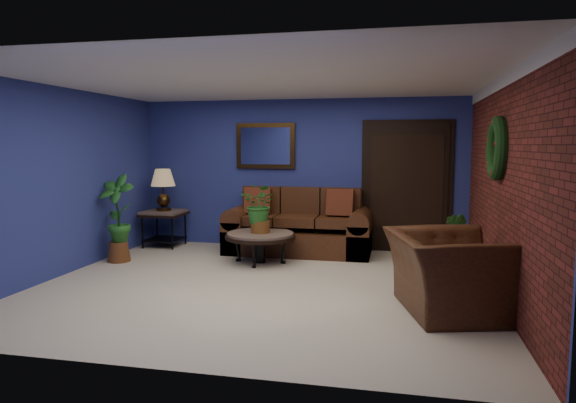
% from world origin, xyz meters
% --- Properties ---
extents(floor, '(5.50, 5.50, 0.00)m').
position_xyz_m(floor, '(0.00, 0.00, 0.00)').
color(floor, '#C1B3A0').
rests_on(floor, ground).
extents(wall_back, '(5.50, 0.04, 2.50)m').
position_xyz_m(wall_back, '(0.00, 2.50, 1.25)').
color(wall_back, navy).
rests_on(wall_back, ground).
extents(wall_left, '(0.04, 5.00, 2.50)m').
position_xyz_m(wall_left, '(-2.75, 0.00, 1.25)').
color(wall_left, navy).
rests_on(wall_left, ground).
extents(wall_right_brick, '(0.04, 5.00, 2.50)m').
position_xyz_m(wall_right_brick, '(2.75, 0.00, 1.25)').
color(wall_right_brick, maroon).
rests_on(wall_right_brick, ground).
extents(ceiling, '(5.50, 5.00, 0.02)m').
position_xyz_m(ceiling, '(0.00, 0.00, 2.50)').
color(ceiling, white).
rests_on(ceiling, wall_back).
extents(crown_molding, '(0.03, 5.00, 0.14)m').
position_xyz_m(crown_molding, '(2.72, 0.00, 2.43)').
color(crown_molding, white).
rests_on(crown_molding, wall_right_brick).
extents(wall_mirror, '(1.02, 0.06, 0.77)m').
position_xyz_m(wall_mirror, '(-0.60, 2.46, 1.72)').
color(wall_mirror, '#3F2911').
rests_on(wall_mirror, wall_back).
extents(closet_door, '(1.44, 0.06, 2.18)m').
position_xyz_m(closet_door, '(1.75, 2.47, 1.05)').
color(closet_door, black).
rests_on(closet_door, wall_back).
extents(wreath, '(0.16, 0.72, 0.72)m').
position_xyz_m(wreath, '(2.69, 0.05, 1.70)').
color(wreath, black).
rests_on(wreath, wall_right_brick).
extents(sofa, '(2.31, 1.00, 1.04)m').
position_xyz_m(sofa, '(0.06, 2.09, 0.34)').
color(sofa, '#4E2716').
rests_on(sofa, ground).
extents(coffee_table, '(1.04, 1.04, 0.45)m').
position_xyz_m(coffee_table, '(-0.36, 1.20, 0.39)').
color(coffee_table, '#56504C').
rests_on(coffee_table, ground).
extents(end_table, '(0.68, 0.68, 0.62)m').
position_xyz_m(end_table, '(-2.30, 2.05, 0.47)').
color(end_table, '#56504C').
rests_on(end_table, ground).
extents(table_lamp, '(0.41, 0.41, 0.69)m').
position_xyz_m(table_lamp, '(-2.30, 2.05, 1.06)').
color(table_lamp, '#3F2911').
rests_on(table_lamp, end_table).
extents(side_chair, '(0.49, 0.49, 1.02)m').
position_xyz_m(side_chair, '(0.03, 2.13, 0.58)').
color(side_chair, brown).
rests_on(side_chair, ground).
extents(armchair, '(1.40, 1.51, 0.83)m').
position_xyz_m(armchair, '(2.15, -0.58, 0.41)').
color(armchair, '#4E2716').
rests_on(armchair, ground).
extents(coffee_plant, '(0.62, 0.56, 0.72)m').
position_xyz_m(coffee_plant, '(-0.36, 1.20, 0.84)').
color(coffee_plant, brown).
rests_on(coffee_plant, coffee_table).
extents(floor_plant, '(0.44, 0.39, 0.83)m').
position_xyz_m(floor_plant, '(2.35, 1.17, 0.43)').
color(floor_plant, brown).
rests_on(floor_plant, ground).
extents(tall_plant, '(0.61, 0.46, 1.31)m').
position_xyz_m(tall_plant, '(-2.45, 0.82, 0.70)').
color(tall_plant, brown).
rests_on(tall_plant, ground).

